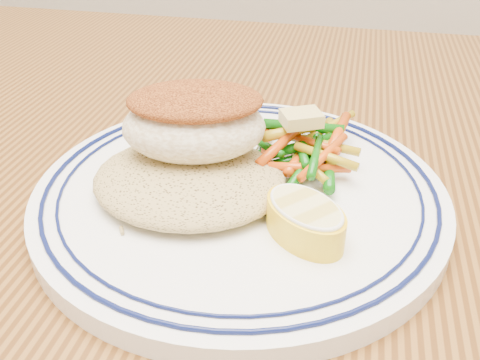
% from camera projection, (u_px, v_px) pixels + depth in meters
% --- Properties ---
extents(dining_table, '(1.50, 0.90, 0.75)m').
position_uv_depth(dining_table, '(264.00, 304.00, 0.43)').
color(dining_table, '#502D10').
rests_on(dining_table, ground).
extents(plate, '(0.28, 0.28, 0.02)m').
position_uv_depth(plate, '(240.00, 193.00, 0.37)').
color(plate, white).
rests_on(plate, dining_table).
extents(rice_pilaf, '(0.13, 0.12, 0.02)m').
position_uv_depth(rice_pilaf, '(189.00, 175.00, 0.36)').
color(rice_pilaf, tan).
rests_on(rice_pilaf, plate).
extents(fish_fillet, '(0.11, 0.09, 0.05)m').
position_uv_depth(fish_fillet, '(194.00, 120.00, 0.36)').
color(fish_fillet, '#F2E7C8').
rests_on(fish_fillet, rice_pilaf).
extents(vegetable_pile, '(0.09, 0.11, 0.03)m').
position_uv_depth(vegetable_pile, '(305.00, 148.00, 0.39)').
color(vegetable_pile, '#0D580B').
rests_on(vegetable_pile, plate).
extents(butter_pat, '(0.03, 0.03, 0.01)m').
position_uv_depth(butter_pat, '(301.00, 118.00, 0.38)').
color(butter_pat, '#D4BE67').
rests_on(butter_pat, vegetable_pile).
extents(lemon_wedge, '(0.08, 0.08, 0.02)m').
position_uv_depth(lemon_wedge, '(305.00, 219.00, 0.32)').
color(lemon_wedge, yellow).
rests_on(lemon_wedge, plate).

